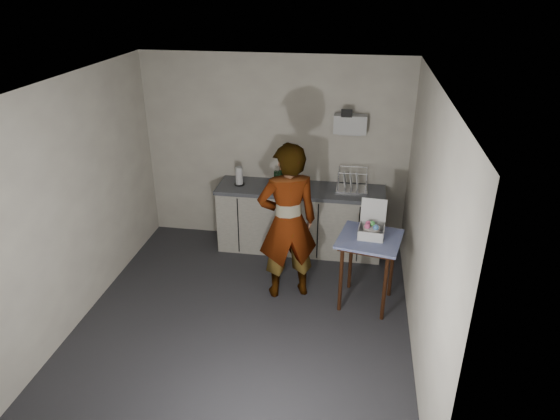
% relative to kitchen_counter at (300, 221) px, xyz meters
% --- Properties ---
extents(ground, '(4.00, 4.00, 0.00)m').
position_rel_kitchen_counter_xyz_m(ground, '(-0.40, -1.70, -0.43)').
color(ground, '#2A2A2F').
rests_on(ground, ground).
extents(wall_back, '(3.60, 0.02, 2.60)m').
position_rel_kitchen_counter_xyz_m(wall_back, '(-0.40, 0.29, 0.87)').
color(wall_back, beige).
rests_on(wall_back, ground).
extents(wall_right, '(0.02, 4.00, 2.60)m').
position_rel_kitchen_counter_xyz_m(wall_right, '(1.39, -1.70, 0.87)').
color(wall_right, beige).
rests_on(wall_right, ground).
extents(wall_left, '(0.02, 4.00, 2.60)m').
position_rel_kitchen_counter_xyz_m(wall_left, '(-2.19, -1.70, 0.87)').
color(wall_left, beige).
rests_on(wall_left, ground).
extents(ceiling, '(3.60, 4.00, 0.01)m').
position_rel_kitchen_counter_xyz_m(ceiling, '(-0.40, -1.70, 2.17)').
color(ceiling, white).
rests_on(ceiling, wall_back).
extents(kitchen_counter, '(2.24, 0.62, 0.91)m').
position_rel_kitchen_counter_xyz_m(kitchen_counter, '(0.00, 0.00, 0.00)').
color(kitchen_counter, black).
rests_on(kitchen_counter, ground).
extents(wall_shelf, '(0.42, 0.18, 0.37)m').
position_rel_kitchen_counter_xyz_m(wall_shelf, '(0.60, 0.22, 1.32)').
color(wall_shelf, white).
rests_on(wall_shelf, ground).
extents(side_table, '(0.78, 0.78, 0.86)m').
position_rel_kitchen_counter_xyz_m(side_table, '(0.92, -1.16, 0.32)').
color(side_table, '#36180C').
rests_on(side_table, ground).
extents(standing_man, '(0.81, 0.67, 1.89)m').
position_rel_kitchen_counter_xyz_m(standing_man, '(-0.01, -1.10, 0.52)').
color(standing_man, '#B2A593').
rests_on(standing_man, ground).
extents(soap_bottle, '(0.16, 0.16, 0.32)m').
position_rel_kitchen_counter_xyz_m(soap_bottle, '(-0.26, -0.08, 0.64)').
color(soap_bottle, black).
rests_on(soap_bottle, kitchen_counter).
extents(soda_can, '(0.06, 0.06, 0.11)m').
position_rel_kitchen_counter_xyz_m(soda_can, '(-0.12, -0.03, 0.54)').
color(soda_can, red).
rests_on(soda_can, kitchen_counter).
extents(dark_bottle, '(0.06, 0.06, 0.22)m').
position_rel_kitchen_counter_xyz_m(dark_bottle, '(-0.33, 0.01, 0.59)').
color(dark_bottle, black).
rests_on(dark_bottle, kitchen_counter).
extents(paper_towel, '(0.14, 0.14, 0.25)m').
position_rel_kitchen_counter_xyz_m(paper_towel, '(-0.83, -0.01, 0.60)').
color(paper_towel, black).
rests_on(paper_towel, kitchen_counter).
extents(dish_rack, '(0.41, 0.30, 0.28)m').
position_rel_kitchen_counter_xyz_m(dish_rack, '(0.67, 0.06, 0.55)').
color(dish_rack, white).
rests_on(dish_rack, kitchen_counter).
extents(bakery_box, '(0.30, 0.31, 0.39)m').
position_rel_kitchen_counter_xyz_m(bakery_box, '(0.93, -1.10, 0.52)').
color(bakery_box, white).
rests_on(bakery_box, side_table).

